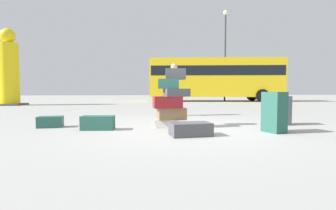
{
  "coord_description": "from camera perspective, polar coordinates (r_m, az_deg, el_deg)",
  "views": [
    {
      "loc": [
        -0.98,
        -5.3,
        0.79
      ],
      "look_at": [
        -0.29,
        0.79,
        0.45
      ],
      "focal_mm": 27.06,
      "sensor_mm": 36.0,
      "label": 1
    }
  ],
  "objects": [
    {
      "name": "suitcase_tower",
      "position": [
        5.48,
        0.75,
        0.59
      ],
      "size": [
        0.79,
        0.63,
        1.28
      ],
      "color": "beige",
      "rests_on": "ground"
    },
    {
      "name": "suitcase_teal_foreground_near",
      "position": [
        5.21,
        22.8,
        -1.5
      ],
      "size": [
        0.38,
        0.46,
        0.77
      ],
      "primitive_type": "cube",
      "rotation": [
        0.0,
        0.0,
        0.3
      ],
      "color": "#26594C",
      "rests_on": "ground"
    },
    {
      "name": "parked_bus",
      "position": [
        19.58,
        10.55,
        6.23
      ],
      "size": [
        9.95,
        3.97,
        3.15
      ],
      "rotation": [
        0.0,
        0.0,
        -0.16
      ],
      "color": "yellow",
      "rests_on": "ground"
    },
    {
      "name": "person_bearded_onlooker",
      "position": [
        8.01,
        1.38,
        4.57
      ],
      "size": [
        0.3,
        0.34,
        1.65
      ],
      "rotation": [
        0.0,
        0.0,
        -1.55
      ],
      "color": "black",
      "rests_on": "ground"
    },
    {
      "name": "suitcase_charcoal_upright_blue",
      "position": [
        6.48,
        24.38,
        -1.11
      ],
      "size": [
        0.29,
        0.36,
        0.67
      ],
      "primitive_type": "cube",
      "rotation": [
        0.0,
        0.0,
        -0.07
      ],
      "color": "#4C4C51",
      "rests_on": "ground"
    },
    {
      "name": "lamp_post",
      "position": [
        20.4,
        12.77,
        13.43
      ],
      "size": [
        0.36,
        0.36,
        6.91
      ],
      "color": "#333338",
      "rests_on": "ground"
    },
    {
      "name": "ground_plane",
      "position": [
        5.45,
        3.97,
        -5.14
      ],
      "size": [
        80.0,
        80.0,
        0.0
      ],
      "primitive_type": "plane",
      "color": "#9E9E99"
    },
    {
      "name": "yellow_dummy_statue",
      "position": [
        16.36,
        -32.22,
        6.44
      ],
      "size": [
        1.41,
        1.41,
        4.15
      ],
      "color": "yellow",
      "rests_on": "ground"
    },
    {
      "name": "suitcase_charcoal_behind_tower",
      "position": [
        4.5,
        5.08,
        -5.43
      ],
      "size": [
        0.75,
        0.5,
        0.23
      ],
      "primitive_type": "cube",
      "rotation": [
        0.0,
        0.0,
        0.12
      ],
      "color": "#4C4C51",
      "rests_on": "ground"
    },
    {
      "name": "suitcase_teal_foreground_far",
      "position": [
        5.35,
        -15.51,
        -3.88
      ],
      "size": [
        0.67,
        0.37,
        0.28
      ],
      "primitive_type": "cube",
      "rotation": [
        0.0,
        0.0,
        -0.1
      ],
      "color": "#26594C",
      "rests_on": "ground"
    },
    {
      "name": "suitcase_teal_left_side",
      "position": [
        6.07,
        -24.97,
        -3.45
      ],
      "size": [
        0.54,
        0.38,
        0.24
      ],
      "primitive_type": "cube",
      "rotation": [
        0.0,
        0.0,
        0.13
      ],
      "color": "#26594C",
      "rests_on": "ground"
    }
  ]
}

